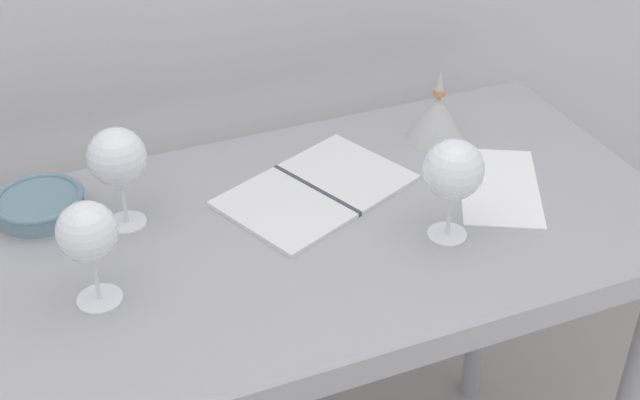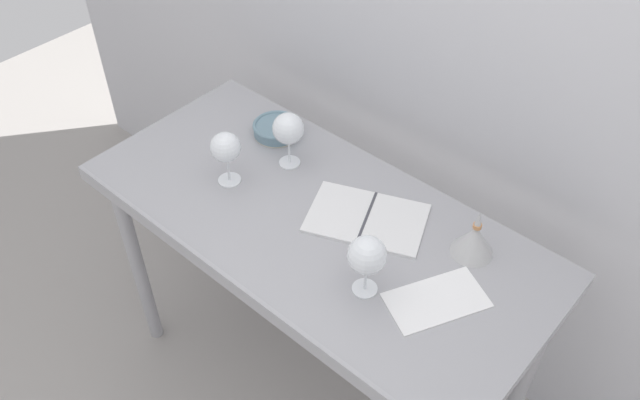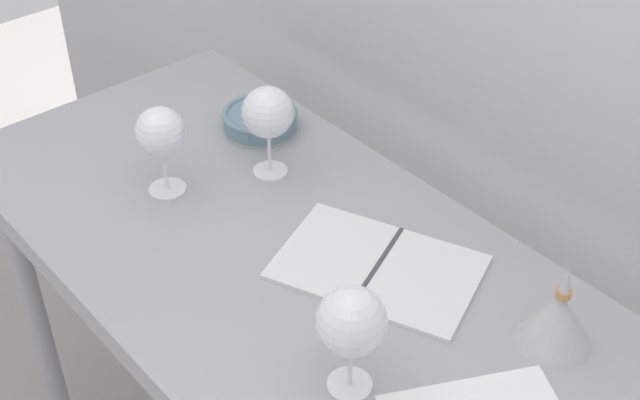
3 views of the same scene
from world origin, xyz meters
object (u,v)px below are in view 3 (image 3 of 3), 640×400
object	(u,v)px
wine_glass_near_right	(352,323)
decanter_funnel	(558,319)
wine_glass_near_left	(160,134)
open_notebook	(378,267)
wine_glass_far_left	(268,114)
tasting_bowl	(260,119)

from	to	relation	value
wine_glass_near_right	decanter_funnel	world-z (taller)	wine_glass_near_right
wine_glass_near_left	wine_glass_near_right	size ratio (longest dim) A/B	0.97
wine_glass_near_right	open_notebook	distance (m)	0.28
wine_glass_far_left	wine_glass_near_left	distance (m)	0.20
wine_glass_near_left	decanter_funnel	size ratio (longest dim) A/B	1.18
open_notebook	tasting_bowl	world-z (taller)	tasting_bowl
wine_glass_near_left	decanter_funnel	xyz separation A→B (m)	(0.71, 0.24, -0.08)
wine_glass_far_left	wine_glass_near_right	world-z (taller)	wine_glass_far_left
wine_glass_near_left	wine_glass_near_right	world-z (taller)	wine_glass_near_right
open_notebook	decanter_funnel	world-z (taller)	decanter_funnel
tasting_bowl	decanter_funnel	world-z (taller)	decanter_funnel
wine_glass_far_left	tasting_bowl	xyz separation A→B (m)	(-0.13, 0.08, -0.11)
wine_glass_near_left	wine_glass_near_right	bearing A→B (deg)	-5.76
decanter_funnel	wine_glass_far_left	bearing A→B (deg)	-175.01
wine_glass_far_left	tasting_bowl	size ratio (longest dim) A/B	1.19
wine_glass_far_left	tasting_bowl	bearing A→B (deg)	149.50
tasting_bowl	decanter_funnel	bearing A→B (deg)	-1.70
wine_glass_near_left	tasting_bowl	distance (m)	0.28
decanter_funnel	wine_glass_near_left	bearing A→B (deg)	-161.58
wine_glass_far_left	decanter_funnel	world-z (taller)	wine_glass_far_left
wine_glass_near_left	open_notebook	distance (m)	0.46
open_notebook	tasting_bowl	bearing A→B (deg)	143.34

